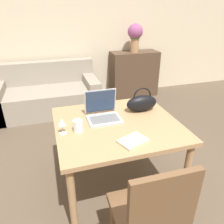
{
  "coord_description": "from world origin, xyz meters",
  "views": [
    {
      "loc": [
        -0.68,
        -1.1,
        1.73
      ],
      "look_at": [
        -0.16,
        0.6,
        0.86
      ],
      "focal_mm": 35.0,
      "sensor_mm": 36.0,
      "label": 1
    }
  ],
  "objects_px": {
    "wine_glass": "(62,123)",
    "laptop": "(103,111)",
    "chair": "(151,214)",
    "handbag": "(142,103)",
    "flower_vase": "(135,35)",
    "drinking_glass": "(78,126)",
    "couch": "(48,95)"
  },
  "relations": [
    {
      "from": "drinking_glass",
      "to": "couch",
      "type": "bearing_deg",
      "value": 96.3
    },
    {
      "from": "couch",
      "to": "laptop",
      "type": "xyz_separation_m",
      "value": [
        0.51,
        -1.93,
        0.52
      ]
    },
    {
      "from": "chair",
      "to": "handbag",
      "type": "relative_size",
      "value": 2.95
    },
    {
      "from": "wine_glass",
      "to": "handbag",
      "type": "height_order",
      "value": "handbag"
    },
    {
      "from": "couch",
      "to": "chair",
      "type": "bearing_deg",
      "value": -79.2
    },
    {
      "from": "chair",
      "to": "laptop",
      "type": "xyz_separation_m",
      "value": [
        -0.05,
        1.0,
        0.28
      ]
    },
    {
      "from": "laptop",
      "to": "flower_vase",
      "type": "relative_size",
      "value": 0.61
    },
    {
      "from": "drinking_glass",
      "to": "handbag",
      "type": "height_order",
      "value": "handbag"
    },
    {
      "from": "handbag",
      "to": "flower_vase",
      "type": "bearing_deg",
      "value": 69.73
    },
    {
      "from": "handbag",
      "to": "chair",
      "type": "bearing_deg",
      "value": -109.75
    },
    {
      "from": "laptop",
      "to": "drinking_glass",
      "type": "distance_m",
      "value": 0.34
    },
    {
      "from": "wine_glass",
      "to": "chair",
      "type": "bearing_deg",
      "value": -60.46
    },
    {
      "from": "handbag",
      "to": "flower_vase",
      "type": "height_order",
      "value": "flower_vase"
    },
    {
      "from": "chair",
      "to": "handbag",
      "type": "distance_m",
      "value": 1.12
    },
    {
      "from": "drinking_glass",
      "to": "flower_vase",
      "type": "height_order",
      "value": "flower_vase"
    },
    {
      "from": "couch",
      "to": "flower_vase",
      "type": "xyz_separation_m",
      "value": [
        1.71,
        0.21,
        0.94
      ]
    },
    {
      "from": "laptop",
      "to": "drinking_glass",
      "type": "bearing_deg",
      "value": -143.83
    },
    {
      "from": "laptop",
      "to": "drinking_glass",
      "type": "xyz_separation_m",
      "value": [
        -0.27,
        -0.2,
        -0.02
      ]
    },
    {
      "from": "flower_vase",
      "to": "couch",
      "type": "bearing_deg",
      "value": -172.89
    },
    {
      "from": "chair",
      "to": "wine_glass",
      "type": "bearing_deg",
      "value": 120.64
    },
    {
      "from": "flower_vase",
      "to": "wine_glass",
      "type": "bearing_deg",
      "value": -124.49
    },
    {
      "from": "laptop",
      "to": "couch",
      "type": "bearing_deg",
      "value": 104.68
    },
    {
      "from": "chair",
      "to": "handbag",
      "type": "xyz_separation_m",
      "value": [
        0.36,
        1.02,
        0.3
      ]
    },
    {
      "from": "chair",
      "to": "handbag",
      "type": "height_order",
      "value": "handbag"
    },
    {
      "from": "chair",
      "to": "flower_vase",
      "type": "bearing_deg",
      "value": 70.99
    },
    {
      "from": "couch",
      "to": "laptop",
      "type": "height_order",
      "value": "laptop"
    },
    {
      "from": "couch",
      "to": "drinking_glass",
      "type": "height_order",
      "value": "drinking_glass"
    },
    {
      "from": "couch",
      "to": "handbag",
      "type": "relative_size",
      "value": 5.38
    },
    {
      "from": "laptop",
      "to": "flower_vase",
      "type": "xyz_separation_m",
      "value": [
        1.21,
        2.15,
        0.42
      ]
    },
    {
      "from": "wine_glass",
      "to": "laptop",
      "type": "bearing_deg",
      "value": 25.86
    },
    {
      "from": "wine_glass",
      "to": "handbag",
      "type": "bearing_deg",
      "value": 14.29
    },
    {
      "from": "couch",
      "to": "laptop",
      "type": "bearing_deg",
      "value": -75.32
    }
  ]
}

